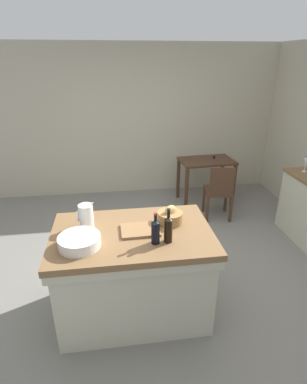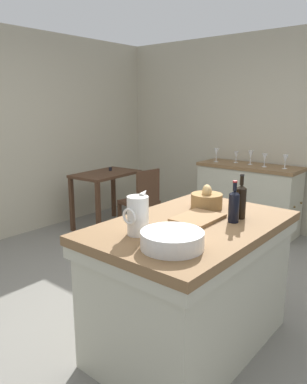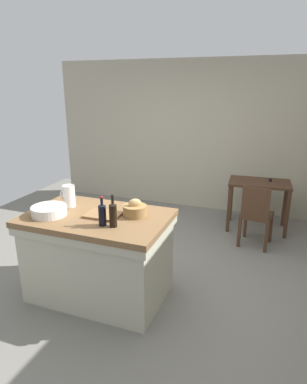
{
  "view_description": "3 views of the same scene",
  "coord_description": "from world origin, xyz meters",
  "px_view_note": "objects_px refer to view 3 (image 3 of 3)",
  "views": [
    {
      "loc": [
        -0.42,
        -2.84,
        2.33
      ],
      "look_at": [
        0.04,
        0.36,
        0.91
      ],
      "focal_mm": 28.42,
      "sensor_mm": 36.0,
      "label": 1
    },
    {
      "loc": [
        -2.24,
        -1.79,
        1.67
      ],
      "look_at": [
        0.22,
        0.26,
        0.91
      ],
      "focal_mm": 34.6,
      "sensor_mm": 36.0,
      "label": 2
    },
    {
      "loc": [
        1.35,
        -3.21,
        2.15
      ],
      "look_at": [
        0.04,
        0.3,
        0.95
      ],
      "focal_mm": 31.18,
      "sensor_mm": 36.0,
      "label": 3
    }
  ],
  "objects_px": {
    "pitcher": "(69,196)",
    "wash_bowl": "(49,211)",
    "wine_bottle_dark": "(113,214)",
    "writing_desk": "(259,190)",
    "wooden_chair": "(256,214)",
    "bread_basket": "(135,210)",
    "island_table": "(99,253)",
    "cutting_board": "(103,215)",
    "wine_bottle_amber": "(102,214)"
  },
  "relations": [
    {
      "from": "pitcher",
      "to": "wash_bowl",
      "type": "xyz_separation_m",
      "value": [
        -0.04,
        -0.29,
        -0.07
      ]
    },
    {
      "from": "island_table",
      "to": "writing_desk",
      "type": "xyz_separation_m",
      "value": [
        1.44,
        2.39,
        0.15
      ]
    },
    {
      "from": "pitcher",
      "to": "wine_bottle_dark",
      "type": "height_order",
      "value": "wine_bottle_dark"
    },
    {
      "from": "wooden_chair",
      "to": "wash_bowl",
      "type": "height_order",
      "value": "wash_bowl"
    },
    {
      "from": "wooden_chair",
      "to": "wine_bottle_amber",
      "type": "xyz_separation_m",
      "value": [
        -1.28,
        -1.95,
        0.55
      ]
    },
    {
      "from": "cutting_board",
      "to": "wine_bottle_dark",
      "type": "xyz_separation_m",
      "value": [
        0.22,
        -0.2,
        0.11
      ]
    },
    {
      "from": "wash_bowl",
      "to": "bread_basket",
      "type": "bearing_deg",
      "value": 19.39
    },
    {
      "from": "wash_bowl",
      "to": "pitcher",
      "type": "bearing_deg",
      "value": 81.65
    },
    {
      "from": "wooden_chair",
      "to": "wash_bowl",
      "type": "bearing_deg",
      "value": -134.91
    },
    {
      "from": "wooden_chair",
      "to": "wash_bowl",
      "type": "relative_size",
      "value": 2.54
    },
    {
      "from": "island_table",
      "to": "cutting_board",
      "type": "distance_m",
      "value": 0.44
    },
    {
      "from": "writing_desk",
      "to": "bread_basket",
      "type": "bearing_deg",
      "value": -115.34
    },
    {
      "from": "island_table",
      "to": "pitcher",
      "type": "bearing_deg",
      "value": 162.89
    },
    {
      "from": "wooden_chair",
      "to": "wine_bottle_dark",
      "type": "relative_size",
      "value": 2.87
    },
    {
      "from": "wooden_chair",
      "to": "wine_bottle_amber",
      "type": "relative_size",
      "value": 3.16
    },
    {
      "from": "island_table",
      "to": "bread_basket",
      "type": "height_order",
      "value": "bread_basket"
    },
    {
      "from": "cutting_board",
      "to": "island_table",
      "type": "bearing_deg",
      "value": -176.46
    },
    {
      "from": "island_table",
      "to": "writing_desk",
      "type": "bearing_deg",
      "value": 58.88
    },
    {
      "from": "wine_bottle_dark",
      "to": "pitcher",
      "type": "bearing_deg",
      "value": 155.08
    },
    {
      "from": "island_table",
      "to": "bread_basket",
      "type": "relative_size",
      "value": 6.1
    },
    {
      "from": "cutting_board",
      "to": "wine_bottle_amber",
      "type": "xyz_separation_m",
      "value": [
        0.11,
        -0.21,
        0.1
      ]
    },
    {
      "from": "writing_desk",
      "to": "wooden_chair",
      "type": "height_order",
      "value": "wooden_chair"
    },
    {
      "from": "bread_basket",
      "to": "cutting_board",
      "type": "xyz_separation_m",
      "value": [
        -0.29,
        -0.11,
        -0.05
      ]
    },
    {
      "from": "writing_desk",
      "to": "pitcher",
      "type": "xyz_separation_m",
      "value": [
        -1.84,
        -2.26,
        0.39
      ]
    },
    {
      "from": "writing_desk",
      "to": "cutting_board",
      "type": "relative_size",
      "value": 2.73
    },
    {
      "from": "island_table",
      "to": "bread_basket",
      "type": "xyz_separation_m",
      "value": [
        0.37,
        0.12,
        0.48
      ]
    },
    {
      "from": "writing_desk",
      "to": "bread_basket",
      "type": "xyz_separation_m",
      "value": [
        -1.07,
        -2.27,
        0.33
      ]
    },
    {
      "from": "wash_bowl",
      "to": "writing_desk",
      "type": "bearing_deg",
      "value": 53.55
    },
    {
      "from": "writing_desk",
      "to": "wine_bottle_amber",
      "type": "relative_size",
      "value": 3.33
    },
    {
      "from": "wash_bowl",
      "to": "bread_basket",
      "type": "xyz_separation_m",
      "value": [
        0.81,
        0.29,
        0.02
      ]
    },
    {
      "from": "island_table",
      "to": "writing_desk",
      "type": "distance_m",
      "value": 2.79
    },
    {
      "from": "bread_basket",
      "to": "wine_bottle_dark",
      "type": "xyz_separation_m",
      "value": [
        -0.08,
        -0.32,
        0.06
      ]
    },
    {
      "from": "island_table",
      "to": "wine_bottle_dark",
      "type": "bearing_deg",
      "value": -34.31
    },
    {
      "from": "pitcher",
      "to": "wine_bottle_amber",
      "type": "bearing_deg",
      "value": -29.31
    },
    {
      "from": "wine_bottle_amber",
      "to": "cutting_board",
      "type": "bearing_deg",
      "value": 117.52
    },
    {
      "from": "wash_bowl",
      "to": "wine_bottle_amber",
      "type": "xyz_separation_m",
      "value": [
        0.63,
        -0.04,
        0.07
      ]
    },
    {
      "from": "wooden_chair",
      "to": "writing_desk",
      "type": "bearing_deg",
      "value": 91.55
    },
    {
      "from": "wooden_chair",
      "to": "wine_bottle_amber",
      "type": "height_order",
      "value": "wine_bottle_amber"
    },
    {
      "from": "bread_basket",
      "to": "island_table",
      "type": "bearing_deg",
      "value": -162.0
    },
    {
      "from": "wine_bottle_dark",
      "to": "wine_bottle_amber",
      "type": "distance_m",
      "value": 0.11
    },
    {
      "from": "wine_bottle_dark",
      "to": "writing_desk",
      "type": "bearing_deg",
      "value": 65.98
    },
    {
      "from": "pitcher",
      "to": "cutting_board",
      "type": "relative_size",
      "value": 0.81
    },
    {
      "from": "wash_bowl",
      "to": "bread_basket",
      "type": "height_order",
      "value": "bread_basket"
    },
    {
      "from": "island_table",
      "to": "cutting_board",
      "type": "xyz_separation_m",
      "value": [
        0.07,
        0.0,
        0.43
      ]
    },
    {
      "from": "writing_desk",
      "to": "wine_bottle_amber",
      "type": "height_order",
      "value": "wine_bottle_amber"
    },
    {
      "from": "pitcher",
      "to": "bread_basket",
      "type": "distance_m",
      "value": 0.77
    },
    {
      "from": "island_table",
      "to": "wash_bowl",
      "type": "height_order",
      "value": "wash_bowl"
    },
    {
      "from": "island_table",
      "to": "pitcher",
      "type": "xyz_separation_m",
      "value": [
        -0.4,
        0.12,
        0.54
      ]
    },
    {
      "from": "writing_desk",
      "to": "wine_bottle_dark",
      "type": "height_order",
      "value": "wine_bottle_dark"
    },
    {
      "from": "writing_desk",
      "to": "wash_bowl",
      "type": "relative_size",
      "value": 2.68
    }
  ]
}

